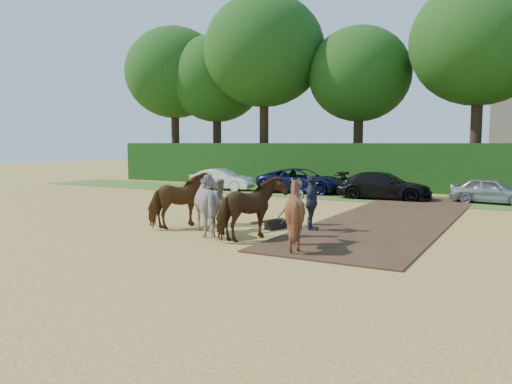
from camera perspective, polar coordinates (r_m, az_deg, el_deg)
The scene contains 9 objects.
ground at distance 14.85m, azimuth 3.39°, elevation -6.10°, with size 120.00×120.00×0.00m, color gold.
earth_strip at distance 20.88m, azimuth 15.55°, elevation -2.81°, with size 4.50×17.00×0.05m, color #472D1C.
grass_verge at distance 27.99m, azimuth 15.95°, elevation -0.73°, with size 50.00×5.00×0.03m, color #38601E.
hedgerow at distance 32.26m, azimuth 17.86°, elevation 2.68°, with size 46.00×1.60×3.00m, color #14380F.
spectator_near at distance 18.64m, azimuth -3.98°, elevation -1.06°, with size 0.82×0.64×1.70m, color tan.
spectator_far at distance 17.12m, azimuth 6.37°, elevation -1.24°, with size 1.15×0.48×1.96m, color #282A36.
plough_team at distance 16.09m, azimuth -2.56°, elevation -1.63°, with size 6.88×4.98×1.98m.
parked_cars at distance 27.41m, azimuth 19.25°, elevation 0.51°, with size 31.59×3.78×1.48m.
treeline at distance 36.19m, azimuth 16.54°, elevation 14.88°, with size 48.70×10.60×14.21m.
Camera 1 is at (6.30, -13.10, 3.02)m, focal length 35.00 mm.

